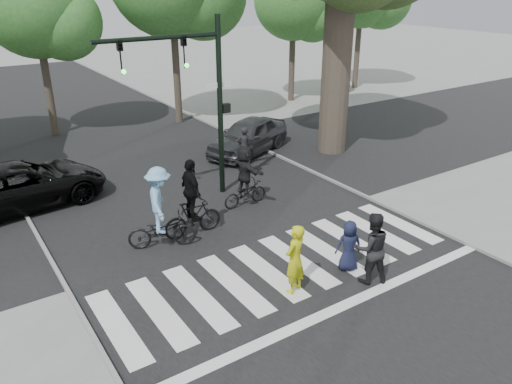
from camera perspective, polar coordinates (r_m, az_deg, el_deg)
ground at (r=12.72m, az=5.74°, el=-10.38°), size 120.00×120.00×0.00m
road_stem at (r=16.35m, az=-5.36°, el=-2.24°), size 10.00×70.00×0.01m
road_cross at (r=18.83m, az=-9.77°, el=1.07°), size 70.00×10.00×0.01m
curb_left at (r=14.92m, az=-22.73°, el=-6.59°), size 0.10×70.00×0.10m
curb_right at (r=19.02m, az=8.08°, el=1.55°), size 0.10×70.00×0.10m
crosswalk at (r=13.15m, az=3.90°, el=-9.05°), size 10.00×3.85×0.01m
traffic_signal at (r=16.29m, az=-6.85°, el=12.08°), size 4.45×0.29×6.00m
bg_tree_2 at (r=25.23m, az=-23.28°, el=18.75°), size 5.04×4.80×8.40m
bg_tree_4 at (r=30.85m, az=4.89°, el=20.68°), size 4.83×4.60×8.15m
pedestrian_woman at (r=11.96m, az=4.46°, el=-7.66°), size 0.76×0.62×1.78m
pedestrian_child at (r=13.11m, az=10.56°, el=-6.06°), size 0.80×0.68×1.38m
pedestrian_adult at (r=12.60m, az=13.05°, el=-6.26°), size 1.12×1.02×1.88m
cyclist_left at (r=14.02m, az=-10.87°, el=-2.45°), size 1.99×1.40×2.39m
cyclist_mid at (r=14.57m, az=-7.32°, el=-1.48°), size 1.82×1.11×2.36m
cyclist_right at (r=16.39m, az=-1.27°, el=1.43°), size 1.65×1.53×2.06m
car_suv at (r=18.10m, az=-25.20°, el=0.70°), size 5.65×3.09×1.50m
car_grey at (r=21.57m, az=-0.90°, el=6.41°), size 4.75×3.44×1.50m
bystander_dark at (r=20.12m, az=-1.41°, el=5.25°), size 0.65×0.51×1.58m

